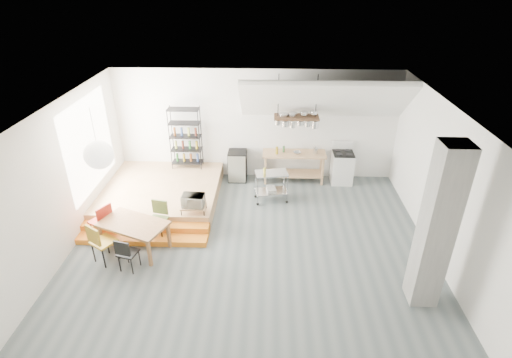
{
  "coord_description": "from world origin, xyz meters",
  "views": [
    {
      "loc": [
        0.38,
        -7.3,
        5.59
      ],
      "look_at": [
        0.09,
        0.8,
        1.29
      ],
      "focal_mm": 28.0,
      "sensor_mm": 36.0,
      "label": 1
    }
  ],
  "objects_px": {
    "dining_table": "(133,226)",
    "rolling_cart": "(271,183)",
    "mini_fridge": "(238,166)",
    "stove": "(342,167)"
  },
  "relations": [
    {
      "from": "stove",
      "to": "dining_table",
      "type": "bearing_deg",
      "value": -146.39
    },
    {
      "from": "dining_table",
      "to": "rolling_cart",
      "type": "relative_size",
      "value": 1.8
    },
    {
      "from": "dining_table",
      "to": "mini_fridge",
      "type": "relative_size",
      "value": 1.83
    },
    {
      "from": "rolling_cart",
      "to": "mini_fridge",
      "type": "relative_size",
      "value": 1.02
    },
    {
      "from": "stove",
      "to": "rolling_cart",
      "type": "distance_m",
      "value": 2.35
    },
    {
      "from": "stove",
      "to": "mini_fridge",
      "type": "height_order",
      "value": "stove"
    },
    {
      "from": "dining_table",
      "to": "rolling_cart",
      "type": "distance_m",
      "value": 3.73
    },
    {
      "from": "dining_table",
      "to": "mini_fridge",
      "type": "height_order",
      "value": "mini_fridge"
    },
    {
      "from": "mini_fridge",
      "to": "dining_table",
      "type": "bearing_deg",
      "value": -120.64
    },
    {
      "from": "rolling_cart",
      "to": "mini_fridge",
      "type": "bearing_deg",
      "value": 119.83
    }
  ]
}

